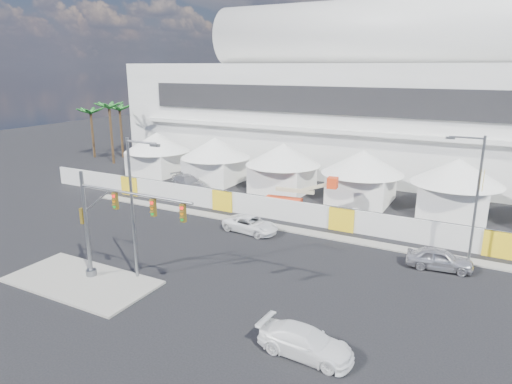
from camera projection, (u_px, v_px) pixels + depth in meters
The scene contains 14 objects.
ground at pixel (183, 283), 29.72m from camera, with size 160.00×160.00×0.00m, color black.
median_island at pixel (81, 281), 29.88m from camera, with size 10.00×5.00×0.15m, color gray.
stadium at pixel (431, 100), 58.51m from camera, with size 80.00×24.80×21.98m.
tent_row at pixel (321, 167), 49.05m from camera, with size 53.40×8.40×5.40m.
hoarding_fence at pixel (342, 219), 39.05m from camera, with size 70.00×0.25×2.00m, color silver.
palm_cluster at pixel (120, 113), 68.16m from camera, with size 10.60×10.60×8.55m.
sedan_silver at pixel (440, 259), 31.67m from camera, with size 4.42×1.78×1.51m, color #BBBAC0.
pickup_curb at pixel (251, 224), 38.75m from camera, with size 4.89×2.25×1.36m, color white.
pickup_near at pixel (306, 342), 22.21m from camera, with size 4.82×1.96×1.40m, color white.
lot_car_c at pixel (188, 182), 52.33m from camera, with size 5.43×2.21×1.58m, color silver.
traffic_mast at pixel (107, 224), 28.64m from camera, with size 8.94×0.69×7.14m.
streetlight_median at pixel (135, 200), 28.90m from camera, with size 2.57×0.26×9.30m.
streetlight_curb at pixel (474, 191), 31.67m from camera, with size 2.72×0.61×9.18m.
boom_lift at pixel (289, 200), 44.59m from camera, with size 7.29×2.02×3.66m.
Camera 1 is at (16.95, -21.60, 13.70)m, focal length 32.00 mm.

